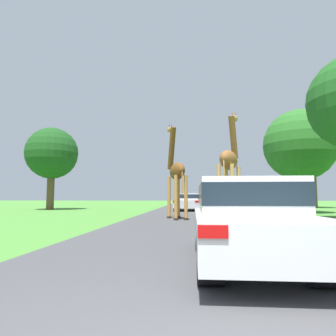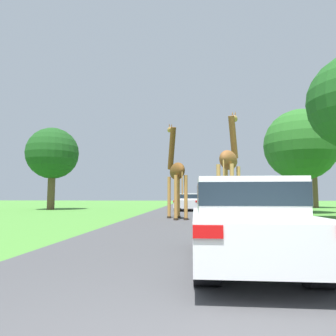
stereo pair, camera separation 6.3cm
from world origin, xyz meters
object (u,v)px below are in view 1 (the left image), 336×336
at_px(giraffe_near_road, 176,172).
at_px(car_lead_maroon, 246,218).
at_px(car_queue_left, 207,201).
at_px(tree_mid_field, 300,145).
at_px(giraffe_companion, 230,163).
at_px(car_far_ahead, 187,201).
at_px(car_queue_right, 232,203).
at_px(tree_left_edge, 312,146).
at_px(tree_centre_back, 52,154).

distance_m(giraffe_near_road, car_lead_maroon, 10.24).
distance_m(car_queue_left, tree_mid_field, 10.95).
relative_size(giraffe_companion, car_far_ahead, 1.08).
height_order(car_queue_right, car_queue_left, car_queue_right).
bearing_deg(giraffe_companion, car_queue_left, 110.96).
height_order(giraffe_near_road, giraffe_companion, giraffe_near_road).
xyz_separation_m(car_far_ahead, tree_left_edge, (12.45, 6.31, 5.47)).
height_order(giraffe_companion, car_far_ahead, giraffe_companion).
relative_size(tree_left_edge, tree_centre_back, 1.25).
height_order(giraffe_companion, car_lead_maroon, giraffe_companion).
relative_size(car_lead_maroon, tree_left_edge, 0.48).
relative_size(giraffe_companion, car_lead_maroon, 1.20).
height_order(car_queue_right, car_far_ahead, car_queue_right).
bearing_deg(car_queue_right, tree_centre_back, 154.72).
distance_m(car_queue_right, tree_centre_back, 16.47).
bearing_deg(giraffe_companion, car_lead_maroon, -74.81).
bearing_deg(car_far_ahead, car_queue_left, 70.18).
relative_size(giraffe_companion, tree_mid_field, 0.71).
height_order(car_far_ahead, tree_centre_back, tree_centre_back).
xyz_separation_m(giraffe_companion, car_lead_maroon, (-0.69, -7.74, -1.79)).
relative_size(giraffe_companion, tree_left_edge, 0.58).
distance_m(giraffe_companion, tree_left_edge, 20.86).
xyz_separation_m(car_lead_maroon, car_far_ahead, (-1.38, 19.15, -0.02)).
bearing_deg(car_lead_maroon, car_queue_left, 88.86).
bearing_deg(car_queue_left, tree_mid_field, -53.15).
xyz_separation_m(car_queue_left, car_far_ahead, (-1.86, -5.16, 0.03)).
distance_m(car_queue_right, car_queue_left, 11.67).
bearing_deg(car_queue_left, giraffe_companion, -89.30).
relative_size(car_lead_maroon, car_queue_left, 1.08).
bearing_deg(tree_left_edge, giraffe_companion, -120.39).
height_order(tree_left_edge, tree_centre_back, tree_left_edge).
bearing_deg(giraffe_companion, tree_left_edge, 79.87).
relative_size(car_queue_right, tree_left_edge, 0.50).
distance_m(car_queue_left, car_far_ahead, 5.49).
bearing_deg(car_queue_left, tree_left_edge, 6.16).
relative_size(giraffe_companion, car_queue_right, 1.17).
height_order(giraffe_near_road, car_far_ahead, giraffe_near_road).
relative_size(tree_left_edge, tree_mid_field, 1.22).
distance_m(car_far_ahead, tree_centre_back, 12.35).
xyz_separation_m(giraffe_near_road, tree_centre_back, (-11.29, 9.52, 2.42)).
distance_m(tree_left_edge, tree_mid_field, 10.44).
xyz_separation_m(car_lead_maroon, tree_centre_back, (-13.03, 19.49, 4.05)).
bearing_deg(car_lead_maroon, giraffe_near_road, 99.92).
height_order(car_lead_maroon, tree_centre_back, tree_centre_back).
distance_m(car_queue_right, tree_mid_field, 7.41).
bearing_deg(tree_centre_back, giraffe_companion, -40.58).
xyz_separation_m(car_queue_left, tree_mid_field, (6.12, -8.16, 3.98)).
height_order(giraffe_near_road, car_queue_left, giraffe_near_road).
bearing_deg(car_queue_left, car_far_ahead, -109.82).
bearing_deg(car_far_ahead, tree_centre_back, 178.33).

